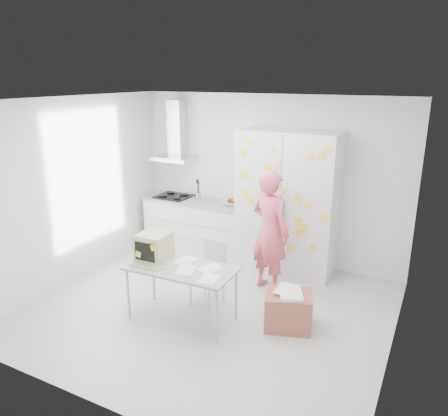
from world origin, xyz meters
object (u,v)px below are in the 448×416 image
at_px(desk, 164,256).
at_px(cardboard_box, 288,310).
at_px(chair, 210,268).
at_px(person, 270,231).

bearing_deg(desk, cardboard_box, 13.62).
bearing_deg(chair, cardboard_box, 2.46).
bearing_deg(desk, person, 51.53).
bearing_deg(person, cardboard_box, 147.45).
height_order(person, desk, person).
height_order(desk, cardboard_box, desk).
xyz_separation_m(desk, chair, (0.36, 0.55, -0.32)).
bearing_deg(cardboard_box, person, 125.15).
bearing_deg(desk, chair, 54.69).
distance_m(desk, cardboard_box, 1.68).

